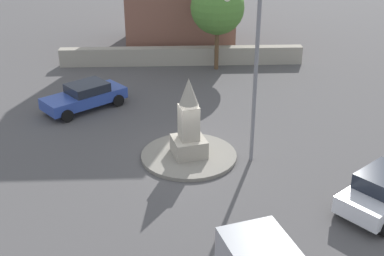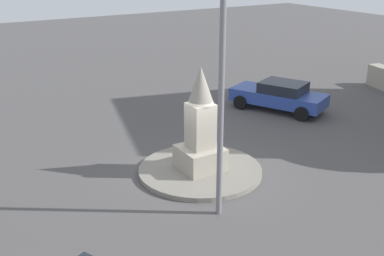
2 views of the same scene
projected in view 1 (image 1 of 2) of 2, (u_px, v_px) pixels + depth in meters
ground_plane at (189, 157)px, 21.84m from camera, size 80.00×80.00×0.00m
traffic_island at (189, 156)px, 21.80m from camera, size 4.11×4.11×0.16m
monument at (189, 125)px, 21.17m from camera, size 1.35×1.35×3.45m
streetlamp at (257, 58)px, 19.71m from camera, size 2.86×0.28×7.47m
car_blue_parked_right at (85, 96)px, 26.30m from camera, size 4.61×3.33×1.35m
stone_boundary_wall at (182, 56)px, 32.92m from camera, size 15.37×4.49×1.14m
tree_near_wall at (217, 8)px, 30.66m from camera, size 3.28×3.28×5.55m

